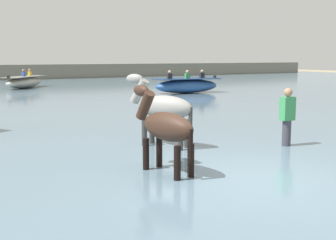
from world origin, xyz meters
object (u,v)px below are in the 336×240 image
horse_trailing_dark_bay (165,129)px  boat_mid_outer (187,86)px  horse_lead_grey (163,109)px  person_onlooker_right (287,121)px  boat_far_inshore (24,82)px

horse_trailing_dark_bay → boat_mid_outer: size_ratio=0.45×
horse_trailing_dark_bay → boat_mid_outer: bearing=55.3°
horse_lead_grey → horse_trailing_dark_bay: (-1.10, -1.98, -0.07)m
horse_trailing_dark_bay → person_onlooker_right: (3.61, 0.55, -0.21)m
horse_lead_grey → person_onlooker_right: horse_lead_grey is taller
boat_far_inshore → person_onlooker_right: size_ratio=2.46×
boat_far_inshore → person_onlooker_right: 22.94m
horse_lead_grey → boat_mid_outer: (8.75, 12.24, -0.44)m
boat_mid_outer → boat_far_inshore: (-7.12, 9.26, -0.04)m
horse_lead_grey → person_onlooker_right: bearing=-29.7°
horse_lead_grey → boat_far_inshore: 21.56m
horse_trailing_dark_bay → person_onlooker_right: size_ratio=1.11×
horse_trailing_dark_bay → person_onlooker_right: horse_trailing_dark_bay is taller
boat_mid_outer → horse_lead_grey: bearing=-125.6°
boat_mid_outer → person_onlooker_right: person_onlooker_right is taller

